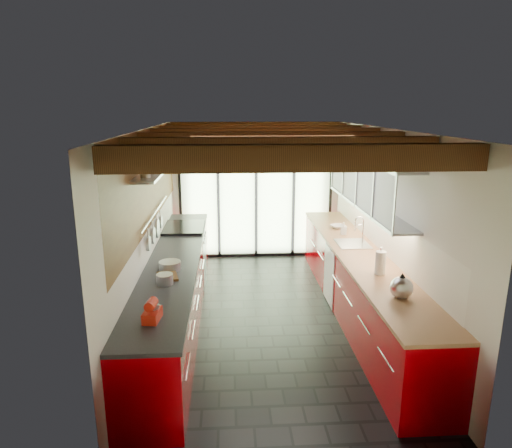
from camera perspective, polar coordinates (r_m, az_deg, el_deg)
The scene contains 18 objects.
ground at distance 6.58m, azimuth 1.51°, elevation -11.47°, with size 5.50×5.50×0.00m, color black.
room_shell at distance 6.04m, azimuth 1.62°, elevation 2.78°, with size 5.50×5.50×5.50m.
ceiling_beams at distance 6.30m, azimuth 1.36°, elevation 10.70°, with size 3.14×5.06×4.90m.
glass_door at distance 8.68m, azimuth 0.02°, elevation 6.44°, with size 2.95×0.10×2.90m.
left_counter at distance 6.41m, azimuth -10.00°, elevation -7.91°, with size 0.68×5.00×0.92m.
range_stove at distance 7.76m, azimuth -8.86°, elevation -3.76°, with size 0.66×0.90×0.97m.
right_counter at distance 6.62m, azimuth 12.68°, elevation -7.30°, with size 0.68×5.00×0.92m.
sink_assembly at distance 6.82m, azimuth 12.11°, elevation -2.17°, with size 0.45×0.52×0.43m.
upper_cabinets_right at distance 6.57m, azimuth 13.95°, elevation 5.06°, with size 0.34×3.00×3.00m.
left_wall_fixtures at distance 6.18m, azimuth -12.19°, elevation 4.87°, with size 0.28×2.60×0.96m.
stand_mixer at distance 4.48m, azimuth -12.86°, elevation -10.63°, with size 0.17×0.26×0.22m.
pot_large at distance 5.31m, azimuth -11.33°, elevation -6.78°, with size 0.19×0.19×0.12m, color silver.
pot_small at distance 5.76m, azimuth -10.71°, elevation -5.12°, with size 0.27×0.27×0.10m, color silver.
cutting_board at distance 5.52m, azimuth -11.03°, elevation -6.44°, with size 0.23×0.32×0.03m, color brown.
kettle at distance 5.07m, azimuth 17.74°, elevation -7.44°, with size 0.28×0.32×0.29m.
paper_towel at distance 5.67m, azimuth 15.28°, elevation -4.73°, with size 0.13×0.13×0.34m.
soap_bottle at distance 7.30m, azimuth 10.90°, elevation -0.55°, with size 0.09×0.09×0.19m, color silver.
bowl at distance 7.66m, azimuth 10.20°, elevation -0.32°, with size 0.23×0.23×0.06m, color silver.
Camera 1 is at (-0.54, -5.89, 2.89)m, focal length 32.00 mm.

